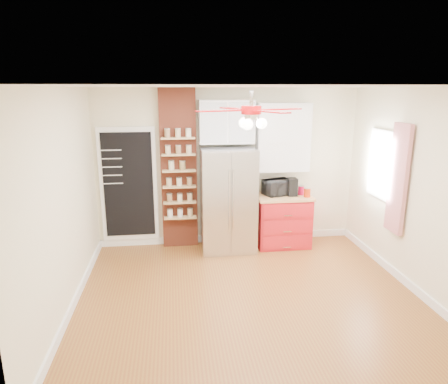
{
  "coord_description": "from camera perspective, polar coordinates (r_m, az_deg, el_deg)",
  "views": [
    {
      "loc": [
        -0.94,
        -4.74,
        2.67
      ],
      "look_at": [
        -0.21,
        0.9,
        1.2
      ],
      "focal_mm": 32.0,
      "sensor_mm": 36.0,
      "label": 1
    }
  ],
  "objects": [
    {
      "name": "floor",
      "position": [
        5.52,
        3.48,
        -14.45
      ],
      "size": [
        4.5,
        4.5,
        0.0
      ],
      "primitive_type": "plane",
      "color": "brown",
      "rests_on": "ground"
    },
    {
      "name": "canister_right",
      "position": [
        7.01,
        10.96,
        0.24
      ],
      "size": [
        0.12,
        0.12,
        0.15
      ],
      "primitive_type": "cylinder",
      "rotation": [
        0.0,
        0.0,
        0.21
      ],
      "color": "#C10A32",
      "rests_on": "red_cabinet"
    },
    {
      "name": "red_cabinet",
      "position": [
        7.04,
        8.35,
        -4.02
      ],
      "size": [
        0.94,
        0.64,
        0.9
      ],
      "color": "red",
      "rests_on": "floor"
    },
    {
      "name": "pantry_jar_oats",
      "position": [
        6.66,
        -7.53,
        3.77
      ],
      "size": [
        0.12,
        0.12,
        0.14
      ],
      "primitive_type": "cylinder",
      "rotation": [
        0.0,
        0.0,
        0.28
      ],
      "color": "beige",
      "rests_on": "brick_pillar"
    },
    {
      "name": "wall_right",
      "position": [
        5.87,
        25.83,
        0.01
      ],
      "size": [
        0.02,
        4.0,
        2.7
      ],
      "primitive_type": "cube",
      "color": "beige",
      "rests_on": "floor"
    },
    {
      "name": "ceiling_fan",
      "position": [
        4.84,
        3.92,
        11.54
      ],
      "size": [
        1.4,
        1.4,
        0.44
      ],
      "color": "silver",
      "rests_on": "ceiling"
    },
    {
      "name": "canister_left",
      "position": [
        6.88,
        11.79,
        -0.09
      ],
      "size": [
        0.14,
        0.14,
        0.15
      ],
      "primitive_type": "cylinder",
      "rotation": [
        0.0,
        0.0,
        0.42
      ],
      "color": "#A42809",
      "rests_on": "red_cabinet"
    },
    {
      "name": "curtain",
      "position": [
        6.1,
        23.62,
        1.72
      ],
      "size": [
        0.06,
        0.4,
        1.55
      ],
      "primitive_type": "cube",
      "color": "red",
      "rests_on": "wall_right"
    },
    {
      "name": "coffee_maker",
      "position": [
        6.9,
        9.69,
        0.73
      ],
      "size": [
        0.16,
        0.18,
        0.3
      ],
      "primitive_type": "cube",
      "rotation": [
        0.0,
        0.0,
        -0.0
      ],
      "color": "black",
      "rests_on": "red_cabinet"
    },
    {
      "name": "wall_front",
      "position": [
        3.19,
        10.68,
        -10.26
      ],
      "size": [
        4.5,
        0.02,
        2.7
      ],
      "primitive_type": "cube",
      "color": "beige",
      "rests_on": "floor"
    },
    {
      "name": "upper_shelf_unit",
      "position": [
        6.9,
        8.41,
        7.72
      ],
      "size": [
        0.9,
        0.3,
        1.15
      ],
      "primitive_type": "cube",
      "color": "white",
      "rests_on": "wall_back"
    },
    {
      "name": "pantry_jar_beans",
      "position": [
        6.66,
        -5.96,
        3.78
      ],
      "size": [
        0.11,
        0.11,
        0.14
      ],
      "primitive_type": "cylinder",
      "rotation": [
        0.0,
        0.0,
        0.14
      ],
      "color": "olive",
      "rests_on": "brick_pillar"
    },
    {
      "name": "brick_pillar",
      "position": [
        6.79,
        -6.48,
        3.19
      ],
      "size": [
        0.6,
        0.16,
        2.7
      ],
      "primitive_type": "cube",
      "color": "brown",
      "rests_on": "floor"
    },
    {
      "name": "window",
      "position": [
        6.57,
        21.67,
        3.65
      ],
      "size": [
        0.04,
        0.75,
        1.05
      ],
      "primitive_type": "cube",
      "color": "white",
      "rests_on": "wall_right"
    },
    {
      "name": "chalkboard",
      "position": [
        6.93,
        -13.47,
        0.99
      ],
      "size": [
        0.95,
        0.05,
        1.95
      ],
      "color": "white",
      "rests_on": "wall_back"
    },
    {
      "name": "upper_glass_cabinet",
      "position": [
        6.65,
        0.35,
        10.01
      ],
      "size": [
        0.9,
        0.35,
        0.7
      ],
      "primitive_type": "cube",
      "color": "white",
      "rests_on": "wall_back"
    },
    {
      "name": "wall_back",
      "position": [
        6.93,
        0.56,
        3.52
      ],
      "size": [
        4.5,
        0.02,
        2.7
      ],
      "primitive_type": "cube",
      "color": "beige",
      "rests_on": "floor"
    },
    {
      "name": "wall_left",
      "position": [
        5.09,
        -22.0,
        -1.61
      ],
      "size": [
        0.02,
        4.0,
        2.7
      ],
      "primitive_type": "cube",
      "color": "beige",
      "rests_on": "floor"
    },
    {
      "name": "fridge",
      "position": [
        6.68,
        0.56,
        -1.1
      ],
      "size": [
        0.9,
        0.7,
        1.75
      ],
      "primitive_type": "cube",
      "color": "silver",
      "rests_on": "floor"
    },
    {
      "name": "toaster_oven",
      "position": [
        6.92,
        7.7,
        0.67
      ],
      "size": [
        0.56,
        0.46,
        0.26
      ],
      "primitive_type": "imported",
      "rotation": [
        0.0,
        0.0,
        0.33
      ],
      "color": "black",
      "rests_on": "red_cabinet"
    },
    {
      "name": "ceiling",
      "position": [
        4.83,
        3.98,
        14.81
      ],
      "size": [
        4.5,
        4.5,
        0.0
      ],
      "primitive_type": "plane",
      "color": "white",
      "rests_on": "wall_back"
    }
  ]
}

